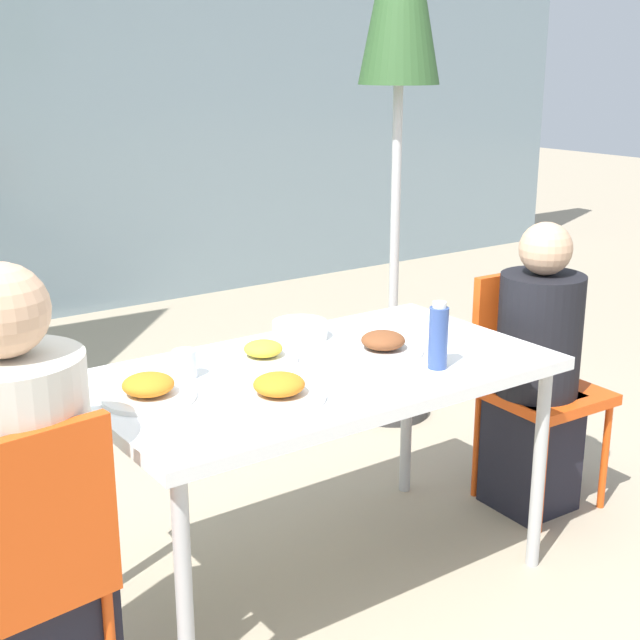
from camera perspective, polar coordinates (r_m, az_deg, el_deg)
name	(u,v)px	position (r m, az deg, el deg)	size (l,w,h in m)	color
ground_plane	(320,581)	(3.08, 0.00, -16.35)	(24.00, 24.00, 0.00)	tan
dining_table	(320,385)	(2.77, 0.00, -4.20)	(1.43, 0.79, 0.75)	white
chair_left	(20,562)	(2.29, -18.67, -14.47)	(0.44, 0.44, 0.89)	#E54C14
person_left	(23,522)	(2.34, -18.45, -12.16)	(0.36, 0.36, 1.23)	black
chair_right	(530,369)	(3.50, 13.30, -3.06)	(0.41, 0.41, 0.89)	#E54C14
person_right	(536,377)	(3.42, 13.68, -3.56)	(0.31, 0.31, 1.11)	black
closed_umbrella	(400,3)	(4.06, 5.17, 19.57)	(0.36, 0.36, 2.49)	#333333
plate_0	(383,345)	(2.87, 4.05, -1.60)	(0.26, 0.26, 0.07)	white
plate_1	(263,353)	(2.80, -3.65, -2.13)	(0.22, 0.22, 0.06)	white
plate_2	(279,390)	(2.49, -2.63, -4.47)	(0.26, 0.26, 0.07)	white
plate_3	(148,390)	(2.53, -10.92, -4.41)	(0.26, 0.26, 0.07)	white
bottle	(438,337)	(2.73, 7.58, -1.06)	(0.06, 0.06, 0.21)	#334C8E
drinking_cup	(185,364)	(2.67, -8.65, -2.79)	(0.07, 0.07, 0.08)	silver
salad_bowl	(300,330)	(3.01, -1.30, -0.63)	(0.19, 0.19, 0.06)	white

